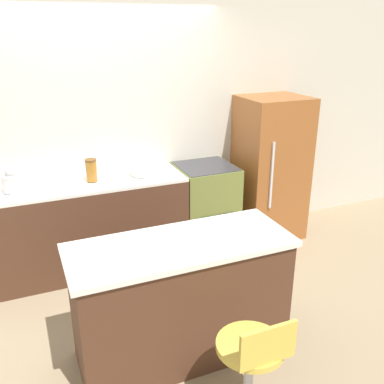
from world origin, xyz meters
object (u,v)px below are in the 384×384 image
(oven_range, at_px, (205,206))
(stool_chair, at_px, (252,367))
(mixing_bowl, at_px, (142,170))
(refrigerator, at_px, (270,169))
(kettle, at_px, (12,181))

(oven_range, distance_m, stool_chair, 2.29)
(oven_range, relative_size, mixing_bowl, 4.14)
(oven_range, height_order, mixing_bowl, mixing_bowl)
(refrigerator, height_order, kettle, refrigerator)
(kettle, bearing_deg, stool_chair, -60.94)
(refrigerator, bearing_deg, stool_chair, -124.31)
(oven_range, distance_m, kettle, 1.97)
(refrigerator, distance_m, kettle, 2.70)
(kettle, distance_m, mixing_bowl, 1.19)
(refrigerator, height_order, mixing_bowl, refrigerator)
(oven_range, height_order, refrigerator, refrigerator)
(oven_range, xyz_separation_m, mixing_bowl, (-0.70, -0.01, 0.51))
(oven_range, xyz_separation_m, refrigerator, (0.80, -0.01, 0.34))
(stool_chair, height_order, mixing_bowl, mixing_bowl)
(stool_chair, relative_size, mixing_bowl, 3.49)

